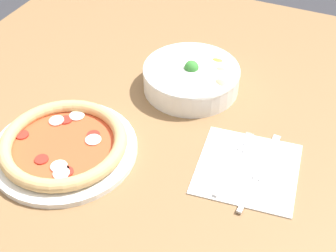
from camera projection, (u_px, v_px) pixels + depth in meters
dining_table at (151, 128)px, 1.12m from camera, size 1.04×1.07×0.75m
pizza at (64, 145)px, 0.90m from camera, size 0.28×0.28×0.04m
bowl at (192, 77)px, 1.04m from camera, size 0.22×0.22×0.07m
napkin at (247, 169)px, 0.88m from camera, size 0.20×0.20×0.00m
fork at (233, 163)px, 0.88m from camera, size 0.02×0.18×0.00m
knife at (258, 174)px, 0.86m from camera, size 0.02×0.22×0.01m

